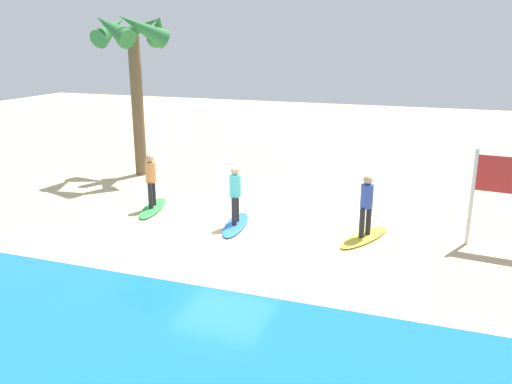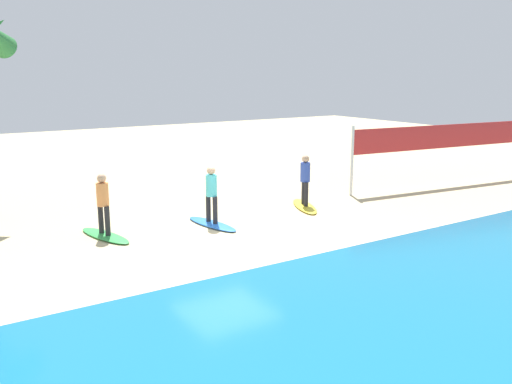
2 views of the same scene
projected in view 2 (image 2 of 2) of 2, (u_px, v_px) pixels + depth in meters
ground_plane at (225, 232)px, 15.23m from camera, size 60.00×60.00×0.00m
surfboard_yellow at (305, 206)px, 17.95m from camera, size 1.34×2.15×0.09m
surfer_yellow at (305, 176)px, 17.74m from camera, size 0.32×0.43×1.64m
surfboard_blue at (212, 224)px, 15.88m from camera, size 0.86×2.16×0.09m
surfer_blue at (211, 190)px, 15.67m from camera, size 0.32×0.46×1.64m
surfboard_green at (105, 236)px, 14.75m from camera, size 1.05×2.17×0.09m
surfer_green at (103, 200)px, 14.53m from camera, size 0.32×0.45×1.64m
volleyball_net at (447, 139)px, 21.33m from camera, size 9.04×1.12×2.50m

